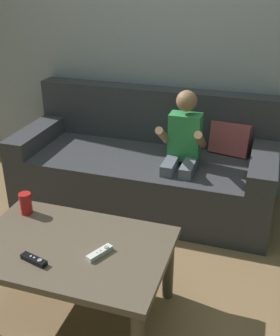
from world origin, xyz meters
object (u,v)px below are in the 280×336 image
Objects in this scene: game_remote_white_near_edge at (100,253)px; coffee_table at (71,256)px; person_seated_on_couch at (182,151)px; soda_can at (26,203)px; couch at (146,167)px; game_remote_black_center at (34,260)px.

coffee_table is at bearing 171.20° from game_remote_white_near_edge.
coffee_table is (-0.31, -1.07, -0.16)m from person_seated_on_couch.
person_seated_on_couch is 1.12m from coffee_table.
soda_can is (-0.53, 0.22, 0.05)m from game_remote_white_near_edge.
game_remote_white_near_edge is (0.17, -0.03, 0.08)m from coffee_table.
couch is at bearing 149.89° from person_seated_on_couch.
soda_can is at bearing -109.17° from couch.
game_remote_black_center is (-0.10, -0.17, 0.08)m from coffee_table.
person_seated_on_couch reaches higher than soda_can.
game_remote_white_near_edge and game_remote_black_center have the same top height.
person_seated_on_couch reaches higher than game_remote_white_near_edge.
coffee_table is 7.90× the size of soda_can.
soda_can is at bearing -127.58° from person_seated_on_couch.
coffee_table is at bearing -106.28° from person_seated_on_couch.
game_remote_white_near_edge is (-0.15, -1.09, -0.09)m from person_seated_on_couch.
couch is 1.43m from game_remote_black_center.
game_remote_black_center is at bearing -94.34° from couch.
couch is at bearing 85.66° from game_remote_black_center.
game_remote_black_center is (-0.11, -1.41, 0.16)m from couch.
couch reaches higher than game_remote_white_near_edge.
couch reaches higher than game_remote_black_center.
game_remote_white_near_edge is at bearing 27.58° from game_remote_black_center.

